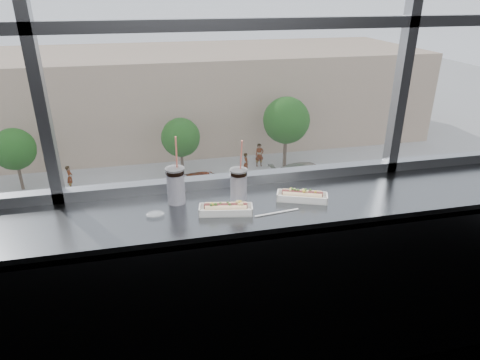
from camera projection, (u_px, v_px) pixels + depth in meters
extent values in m
plane|color=black|center=(237.00, 260.00, 2.78)|extent=(6.00, 0.00, 6.00)
cube|color=slate|center=(248.00, 209.00, 2.32)|extent=(6.00, 0.55, 0.06)
cube|color=slate|center=(258.00, 316.00, 2.31)|extent=(6.00, 0.04, 1.04)
cube|color=white|center=(226.00, 213.00, 2.22)|extent=(0.29, 0.14, 0.01)
cube|color=white|center=(226.00, 209.00, 2.21)|extent=(0.29, 0.14, 0.04)
cylinder|color=beige|center=(226.00, 208.00, 2.21)|extent=(0.22, 0.09, 0.05)
cylinder|color=maroon|center=(226.00, 206.00, 2.20)|extent=(0.23, 0.07, 0.03)
cube|color=white|center=(302.00, 200.00, 2.36)|extent=(0.29, 0.18, 0.01)
cube|color=white|center=(302.00, 197.00, 2.35)|extent=(0.29, 0.18, 0.04)
cylinder|color=beige|center=(302.00, 195.00, 2.35)|extent=(0.21, 0.12, 0.05)
cylinder|color=maroon|center=(302.00, 193.00, 2.34)|extent=(0.22, 0.11, 0.03)
cylinder|color=white|center=(176.00, 186.00, 2.30)|extent=(0.10, 0.10, 0.19)
cylinder|color=black|center=(175.00, 172.00, 2.26)|extent=(0.10, 0.10, 0.02)
cylinder|color=silver|center=(175.00, 169.00, 2.26)|extent=(0.11, 0.11, 0.01)
cylinder|color=#FD7C67|center=(176.00, 154.00, 2.22)|extent=(0.01, 0.05, 0.20)
cylinder|color=white|center=(239.00, 186.00, 2.31)|extent=(0.09, 0.09, 0.18)
cylinder|color=black|center=(239.00, 173.00, 2.28)|extent=(0.09, 0.09, 0.02)
cylinder|color=silver|center=(239.00, 170.00, 2.28)|extent=(0.10, 0.10, 0.01)
cylinder|color=#FD7C67|center=(241.00, 156.00, 2.24)|extent=(0.01, 0.05, 0.19)
cylinder|color=white|center=(277.00, 213.00, 2.22)|extent=(0.24, 0.04, 0.01)
ellipsoid|color=silver|center=(155.00, 214.00, 2.19)|extent=(0.10, 0.07, 0.02)
plane|color=#9C9C9B|center=(151.00, 121.00, 46.21)|extent=(120.00, 120.00, 0.00)
cube|color=black|center=(165.00, 231.00, 25.30)|extent=(80.00, 10.00, 0.06)
cube|color=#9C9C9B|center=(158.00, 178.00, 32.42)|extent=(80.00, 6.00, 0.04)
cube|color=tan|center=(150.00, 96.00, 39.67)|extent=(50.00, 14.00, 8.00)
imported|color=#BAB5A9|center=(310.00, 172.00, 30.51)|extent=(2.80, 6.70, 2.23)
imported|color=navy|center=(424.00, 222.00, 24.21)|extent=(3.14, 6.13, 1.96)
imported|color=#871F00|center=(207.00, 182.00, 29.03)|extent=(2.86, 6.52, 2.15)
imported|color=black|center=(31.00, 270.00, 20.02)|extent=(2.60, 6.11, 2.03)
imported|color=#66605B|center=(259.00, 153.00, 33.99)|extent=(1.01, 0.76, 2.27)
imported|color=#66605B|center=(246.00, 161.00, 32.65)|extent=(0.68, 0.90, 2.03)
imported|color=#66605B|center=(69.00, 175.00, 30.20)|extent=(0.69, 0.93, 2.08)
cylinder|color=#47382B|center=(20.00, 176.00, 30.06)|extent=(0.22, 0.22, 2.18)
sphere|color=#1B5514|center=(14.00, 149.00, 29.24)|extent=(2.90, 2.90, 2.90)
cylinder|color=#47382B|center=(182.00, 162.00, 32.35)|extent=(0.22, 0.22, 2.18)
sphere|color=#1B5514|center=(181.00, 137.00, 31.53)|extent=(2.90, 2.90, 2.90)
cylinder|color=#47382B|center=(285.00, 151.00, 33.88)|extent=(0.27, 0.27, 2.72)
sphere|color=#1B5514|center=(286.00, 120.00, 32.85)|extent=(3.63, 3.63, 3.63)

